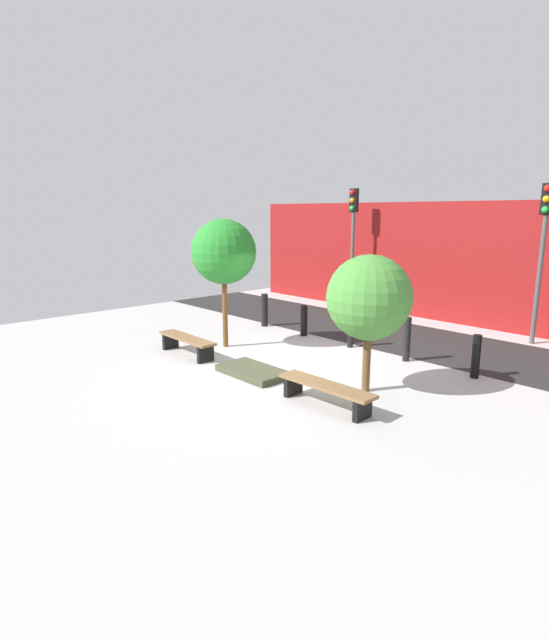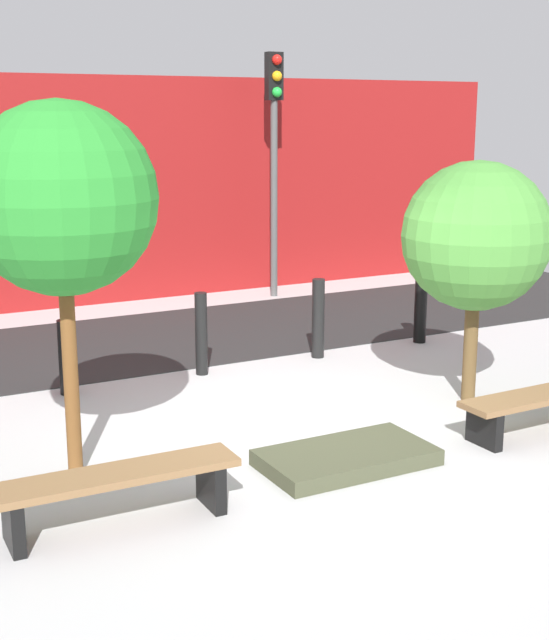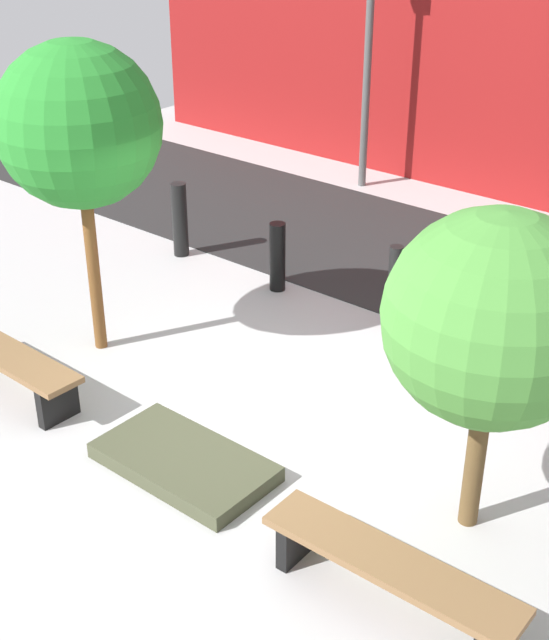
# 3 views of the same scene
# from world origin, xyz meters

# --- Properties ---
(ground_plane) EXTENTS (18.00, 18.00, 0.00)m
(ground_plane) POSITION_xyz_m (0.00, 0.00, 0.00)
(ground_plane) COLOR #ADADAD
(road_strip) EXTENTS (18.00, 3.28, 0.01)m
(road_strip) POSITION_xyz_m (0.00, 4.25, 0.01)
(road_strip) COLOR #252525
(road_strip) RESTS_ON ground
(bench_left) EXTENTS (1.95, 0.45, 0.45)m
(bench_left) POSITION_xyz_m (-2.24, -1.14, 0.33)
(bench_left) COLOR black
(bench_left) RESTS_ON ground
(bench_right) EXTENTS (1.98, 0.46, 0.42)m
(bench_right) POSITION_xyz_m (2.24, -1.14, 0.31)
(bench_right) COLOR black
(bench_right) RESTS_ON ground
(planter_bed) EXTENTS (1.57, 0.86, 0.15)m
(planter_bed) POSITION_xyz_m (0.00, -0.94, 0.07)
(planter_bed) COLOR #41442F
(planter_bed) RESTS_ON ground
(tree_behind_left_bench) EXTENTS (1.63, 1.63, 3.27)m
(tree_behind_left_bench) POSITION_xyz_m (-2.24, 0.04, 2.44)
(tree_behind_left_bench) COLOR brown
(tree_behind_left_bench) RESTS_ON ground
(tree_behind_right_bench) EXTENTS (1.62, 1.62, 2.66)m
(tree_behind_right_bench) POSITION_xyz_m (2.24, 0.04, 1.84)
(tree_behind_right_bench) COLOR brown
(tree_behind_right_bench) RESTS_ON ground
(bollard_far_left) EXTENTS (0.20, 0.20, 1.00)m
(bollard_far_left) POSITION_xyz_m (-3.33, 2.36, 0.50)
(bollard_far_left) COLOR black
(bollard_far_left) RESTS_ON ground
(bollard_left) EXTENTS (0.19, 0.19, 0.87)m
(bollard_left) POSITION_xyz_m (-1.66, 2.36, 0.43)
(bollard_left) COLOR black
(bollard_left) RESTS_ON ground
(bollard_center) EXTENTS (0.15, 0.15, 1.03)m
(bollard_center) POSITION_xyz_m (0.00, 2.36, 0.51)
(bollard_center) COLOR black
(bollard_center) RESTS_ON ground
(bollard_right) EXTENTS (0.16, 0.16, 1.05)m
(bollard_right) POSITION_xyz_m (1.66, 2.36, 0.52)
(bollard_right) COLOR black
(bollard_right) RESTS_ON ground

